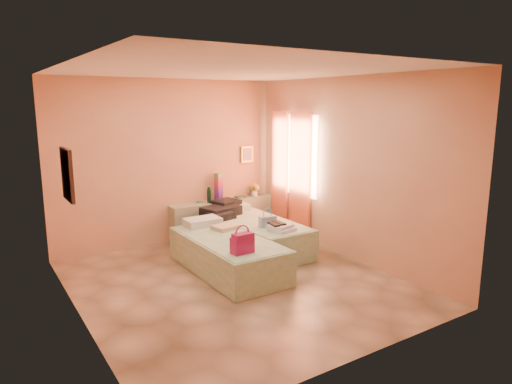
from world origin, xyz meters
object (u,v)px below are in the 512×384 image
flower_vase (255,189)px  headboard_ledge (224,218)px  water_bottle (209,195)px  green_book (241,197)px  bed_right (257,235)px  towel_stack (282,228)px  bed_left (228,255)px  blue_handbag (268,221)px  magenta_handbag (242,243)px

flower_vase → headboard_ledge: bearing=-178.5°
water_bottle → green_book: 0.70m
bed_right → towel_stack: (-0.03, -0.74, 0.30)m
bed_right → water_bottle: bearing=108.5°
bed_left → flower_vase: bearing=47.3°
blue_handbag → flower_vase: bearing=71.4°
magenta_handbag → towel_stack: 1.17m
bed_right → towel_stack: towel_stack is taller
bed_right → water_bottle: water_bottle is taller
flower_vase → blue_handbag: flower_vase is taller
water_bottle → blue_handbag: water_bottle is taller
bed_right → towel_stack: bearing=-92.6°
flower_vase → green_book: bearing=175.4°
bed_left → magenta_handbag: bearing=-103.6°
blue_handbag → towel_stack: 0.33m
magenta_handbag → blue_handbag: (0.99, 0.87, -0.05)m
water_bottle → headboard_ledge: bearing=3.2°
green_book → towel_stack: (-0.37, -1.84, -0.12)m
magenta_handbag → bed_right: bearing=47.0°
magenta_handbag → blue_handbag: bearing=37.8°
bed_left → bed_right: same height
green_book → blue_handbag: green_book is taller
bed_left → magenta_handbag: size_ratio=7.03×
water_bottle → green_book: bearing=4.9°
headboard_ledge → green_book: green_book is taller
bed_left → water_bottle: 1.81m
headboard_ledge → blue_handbag: 1.50m
bed_left → towel_stack: size_ratio=5.71×
water_bottle → towel_stack: water_bottle is taller
blue_handbag → water_bottle: bearing=107.7°
bed_left → water_bottle: water_bottle is taller
water_bottle → blue_handbag: size_ratio=1.00×
headboard_ledge → flower_vase: size_ratio=7.02×
flower_vase → towel_stack: 1.95m
flower_vase → magenta_handbag: 2.92m
headboard_ledge → magenta_handbag: size_ratio=7.20×
water_bottle → bed_left: bearing=-108.6°
water_bottle → green_book: water_bottle is taller
blue_handbag → towel_stack: size_ratio=0.76×
green_book → bed_right: bearing=-103.8°
towel_stack → magenta_handbag: bearing=-152.0°
headboard_ledge → magenta_handbag: bearing=-113.5°
towel_stack → headboard_ledge: bearing=90.4°
water_bottle → blue_handbag: 1.49m
bed_left → blue_handbag: bearing=12.6°
magenta_handbag → towel_stack: magenta_handbag is taller
green_book → blue_handbag: (-0.42, -1.51, -0.08)m
bed_left → bed_right: (0.90, 0.61, 0.00)m
bed_right → bed_left: bearing=-146.1°
magenta_handbag → towel_stack: bearing=24.4°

